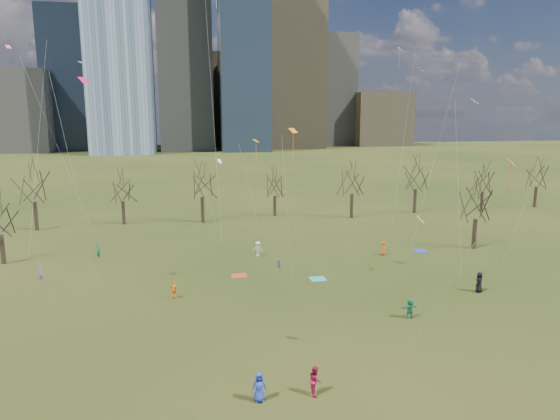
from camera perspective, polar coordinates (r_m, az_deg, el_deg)
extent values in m
plane|color=black|center=(41.86, 3.13, -12.55)|extent=(500.00, 500.00, 0.00)
cube|color=slate|center=(232.61, -18.09, 20.85)|extent=(26.00, 26.00, 118.00)
cube|color=slate|center=(244.24, -10.86, 17.94)|extent=(24.00, 24.00, 95.00)
cube|color=#384C66|center=(236.61, -4.21, 19.56)|extent=(22.00, 22.00, 105.00)
cube|color=#726347|center=(258.78, 1.48, 15.15)|extent=(28.00, 28.00, 72.00)
cube|color=#384C66|center=(262.69, -22.48, 13.53)|extent=(25.00, 25.00, 65.00)
cube|color=slate|center=(279.07, 5.96, 13.35)|extent=(22.00, 22.00, 58.00)
cube|color=#726347|center=(277.74, -7.95, 12.28)|extent=(30.00, 30.00, 48.00)
cube|color=slate|center=(258.59, -28.20, 9.91)|extent=(35.00, 30.00, 36.00)
cube|color=#726347|center=(282.27, 11.14, 10.13)|extent=(30.00, 28.00, 28.00)
cylinder|color=black|center=(80.60, -26.12, -0.61)|extent=(0.55, 0.55, 4.28)
cylinder|color=black|center=(80.25, -17.45, -0.29)|extent=(0.52, 0.52, 3.60)
cylinder|color=black|center=(78.67, -8.84, 0.04)|extent=(0.54, 0.54, 4.05)
cylinder|color=black|center=(82.90, -0.59, 0.48)|extent=(0.51, 0.51, 3.38)
cylinder|color=black|center=(82.01, 8.19, 0.47)|extent=(0.54, 0.54, 3.96)
cylinder|color=black|center=(88.36, 15.16, 1.00)|extent=(0.54, 0.54, 4.14)
cylinder|color=black|center=(93.41, 22.06, 0.90)|extent=(0.52, 0.52, 3.51)
cylinder|color=black|center=(101.92, 27.15, 1.33)|extent=(0.53, 0.53, 3.74)
cylinder|color=black|center=(64.52, -29.13, -3.93)|extent=(0.51, 0.51, 3.38)
cylinder|color=black|center=(67.23, 21.33, -2.53)|extent=(0.53, 0.53, 3.83)
cube|color=teal|center=(51.85, 4.34, -7.85)|extent=(1.60, 1.50, 0.03)
cube|color=#262CB2|center=(64.37, 15.72, -4.51)|extent=(1.60, 1.50, 0.03)
cube|color=red|center=(52.88, -4.70, -7.48)|extent=(1.60, 1.50, 0.03)
imported|color=#2639A4|center=(31.02, -2.41, -19.58)|extent=(0.93, 0.65, 1.83)
imported|color=#AF193F|center=(31.73, 4.05, -18.84)|extent=(0.72, 0.91, 1.83)
imported|color=orange|center=(47.28, -12.02, -8.93)|extent=(1.01, 0.82, 1.61)
imported|color=#1B7A57|center=(43.36, 14.60, -10.84)|extent=(1.60, 0.62, 1.69)
imported|color=black|center=(51.40, 21.83, -7.66)|extent=(1.14, 1.05, 1.96)
imported|color=#9053A7|center=(56.57, -25.67, -6.57)|extent=(0.54, 0.62, 1.43)
imported|color=#284EB1|center=(54.92, -0.17, -6.24)|extent=(0.38, 0.48, 0.95)
imported|color=silver|center=(59.56, -2.55, -4.46)|extent=(1.31, 0.99, 1.79)
imported|color=#D05617|center=(61.25, 11.72, -4.31)|extent=(0.85, 0.97, 1.67)
imported|color=#176B3F|center=(62.56, -20.03, -4.42)|extent=(0.71, 0.72, 1.68)
plane|color=orange|center=(45.25, 1.52, 9.07)|extent=(1.08, 1.02, 0.41)
cylinder|color=silver|center=(41.27, 0.90, -0.77)|extent=(2.85, 9.23, 13.82)
cylinder|color=orange|center=(45.33, 1.51, 7.03)|extent=(0.04, 0.04, 2.70)
plane|color=yellow|center=(47.69, 21.37, 11.49)|extent=(0.97, 0.98, 0.40)
cylinder|color=silver|center=(45.22, 19.75, 1.25)|extent=(4.42, 4.40, 16.36)
plane|color=red|center=(55.89, 24.93, 4.98)|extent=(1.22, 1.23, 0.65)
cylinder|color=silver|center=(55.46, 25.77, -0.61)|extent=(0.69, 3.34, 10.48)
cylinder|color=red|center=(56.08, 24.78, 3.08)|extent=(0.04, 0.04, 3.15)
plane|color=#DB5081|center=(60.55, -28.62, 16.07)|extent=(0.93, 0.90, 0.40)
cylinder|color=silver|center=(56.78, -26.02, 5.53)|extent=(5.17, 5.89, 22.06)
cylinder|color=silver|center=(54.35, -7.59, 9.92)|extent=(1.66, 6.81, 28.84)
plane|color=#28AF67|center=(59.48, 15.76, 15.24)|extent=(0.99, 1.03, 0.50)
cylinder|color=silver|center=(56.49, 17.14, 5.17)|extent=(0.68, 7.14, 20.18)
plane|color=blue|center=(69.72, -21.81, 15.41)|extent=(1.14, 1.14, 0.28)
cylinder|color=silver|center=(65.80, -23.87, 6.11)|extent=(4.73, 8.70, 21.66)
plane|color=orange|center=(69.75, -2.76, 7.91)|extent=(1.19, 1.19, 0.37)
cylinder|color=silver|center=(67.03, -3.64, 2.78)|extent=(3.06, 6.27, 11.66)
cylinder|color=orange|center=(69.87, -2.75, 6.47)|extent=(0.04, 0.04, 3.00)
plane|color=orange|center=(33.59, 15.75, -1.03)|extent=(0.74, 0.83, 0.47)
cylinder|color=silver|center=(32.20, 17.89, -9.57)|extent=(0.17, 6.06, 8.55)
plane|color=#D41744|center=(47.52, -21.51, 13.64)|extent=(1.29, 1.28, 0.57)
cylinder|color=silver|center=(43.56, -22.16, 1.93)|extent=(0.67, 8.90, 18.14)
plane|color=#DB5091|center=(71.72, 13.53, 17.48)|extent=(0.94, 0.93, 0.47)
cylinder|color=silver|center=(67.78, 13.93, 7.75)|extent=(1.04, 7.22, 23.85)
cylinder|color=#DB5091|center=(71.56, 13.48, 16.35)|extent=(0.04, 0.04, 2.40)
plane|color=white|center=(61.37, -6.91, 5.57)|extent=(0.76, 0.70, 0.50)
cylinder|color=silver|center=(58.06, -8.05, 0.43)|extent=(3.09, 7.86, 9.65)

